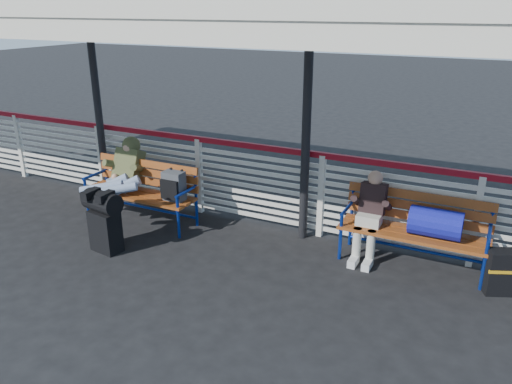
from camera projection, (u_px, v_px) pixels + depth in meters
The scene contains 9 objects.
ground at pixel (122, 263), 6.40m from camera, with size 60.00×60.00×0.00m, color black.
fence at pixel (199, 173), 7.76m from camera, with size 12.08×0.08×1.24m.
canopy at pixel (146, 11), 6.06m from camera, with size 12.60×3.60×3.16m.
luggage_stack at pixel (104, 219), 6.57m from camera, with size 0.55×0.36×0.85m.
bench_left at pixel (150, 186), 7.41m from camera, with size 1.80×0.56×0.92m.
bench_right at pixel (426, 223), 6.10m from camera, with size 1.80×0.56×0.92m.
traveler_man at pixel (117, 182), 7.21m from camera, with size 0.94×1.64×0.77m.
companion_person at pixel (370, 215), 6.36m from camera, with size 0.32×0.66×1.15m.
suitcase_side at pixel (503, 272), 5.66m from camera, with size 0.44×0.36×0.53m.
Camera 1 is at (4.06, -4.32, 3.10)m, focal length 35.00 mm.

